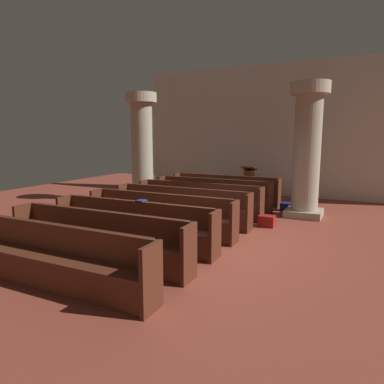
% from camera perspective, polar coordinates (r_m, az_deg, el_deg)
% --- Properties ---
extents(ground_plane, '(19.20, 19.20, 0.00)m').
position_cam_1_polar(ground_plane, '(7.07, 2.62, -7.98)').
color(ground_plane, brown).
extents(back_wall, '(10.00, 0.16, 4.50)m').
position_cam_1_polar(back_wall, '(12.58, 13.91, 9.67)').
color(back_wall, beige).
rests_on(back_wall, ground).
extents(pew_row_0, '(3.43, 0.47, 0.85)m').
position_cam_1_polar(pew_row_0, '(11.02, 5.41, 0.65)').
color(pew_row_0, '#562819').
rests_on(pew_row_0, ground).
extents(pew_row_1, '(3.43, 0.46, 0.85)m').
position_cam_1_polar(pew_row_1, '(10.11, 3.44, -0.10)').
color(pew_row_1, '#562819').
rests_on(pew_row_1, ground).
extents(pew_row_2, '(3.43, 0.46, 0.85)m').
position_cam_1_polar(pew_row_2, '(9.22, 1.09, -0.99)').
color(pew_row_2, '#562819').
rests_on(pew_row_2, ground).
extents(pew_row_3, '(3.43, 0.47, 0.85)m').
position_cam_1_polar(pew_row_3, '(8.35, -1.77, -2.06)').
color(pew_row_3, '#562819').
rests_on(pew_row_3, ground).
extents(pew_row_4, '(3.43, 0.46, 0.85)m').
position_cam_1_polar(pew_row_4, '(7.51, -5.27, -3.38)').
color(pew_row_4, '#562819').
rests_on(pew_row_4, ground).
extents(pew_row_5, '(3.43, 0.46, 0.85)m').
position_cam_1_polar(pew_row_5, '(6.71, -9.66, -5.00)').
color(pew_row_5, '#562819').
rests_on(pew_row_5, ground).
extents(pew_row_6, '(3.43, 0.47, 0.85)m').
position_cam_1_polar(pew_row_6, '(5.96, -15.21, -6.99)').
color(pew_row_6, '#562819').
rests_on(pew_row_6, ground).
extents(pew_row_7, '(3.43, 0.46, 0.85)m').
position_cam_1_polar(pew_row_7, '(5.30, -22.32, -9.43)').
color(pew_row_7, '#562819').
rests_on(pew_row_7, ground).
extents(pillar_aisle_side, '(0.98, 0.98, 3.40)m').
position_cam_1_polar(pillar_aisle_side, '(9.40, 18.31, 6.82)').
color(pillar_aisle_side, '#9F967E').
rests_on(pillar_aisle_side, ground).
extents(pillar_far_side, '(0.98, 0.98, 3.40)m').
position_cam_1_polar(pillar_far_side, '(11.26, -8.19, 7.51)').
color(pillar_far_side, '#9F967E').
rests_on(pillar_far_side, ground).
extents(lectern, '(0.48, 0.45, 1.08)m').
position_cam_1_polar(lectern, '(11.86, 9.27, 1.16)').
color(lectern, '#562B1A').
rests_on(lectern, ground).
extents(hymn_book, '(0.16, 0.19, 0.03)m').
position_cam_1_polar(hymn_book, '(6.73, -8.30, -1.41)').
color(hymn_book, navy).
rests_on(hymn_book, pew_row_5).
extents(kneeler_box_red, '(0.36, 0.27, 0.26)m').
position_cam_1_polar(kneeler_box_red, '(8.29, 12.11, -4.66)').
color(kneeler_box_red, maroon).
rests_on(kneeler_box_red, ground).
extents(kneeler_box_navy, '(0.43, 0.31, 0.22)m').
position_cam_1_polar(kneeler_box_navy, '(10.18, 15.50, -2.35)').
color(kneeler_box_navy, navy).
rests_on(kneeler_box_navy, ground).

